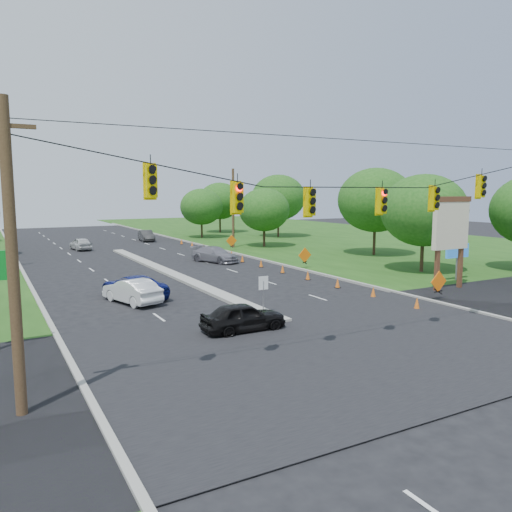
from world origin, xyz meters
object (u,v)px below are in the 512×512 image
black_sedan (243,317)px  pylon_sign (451,229)px  blue_pickup (134,287)px  white_sedan (132,291)px

black_sedan → pylon_sign: bearing=-81.5°
pylon_sign → blue_pickup: 20.73m
pylon_sign → blue_pickup: (-19.17, 7.18, -3.29)m
pylon_sign → blue_pickup: bearing=159.5°
pylon_sign → black_sedan: 17.17m
black_sedan → blue_pickup: size_ratio=0.78×
pylon_sign → black_sedan: size_ratio=1.53×
black_sedan → blue_pickup: blue_pickup is taller
blue_pickup → white_sedan: bearing=58.1°
white_sedan → blue_pickup: 1.35m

